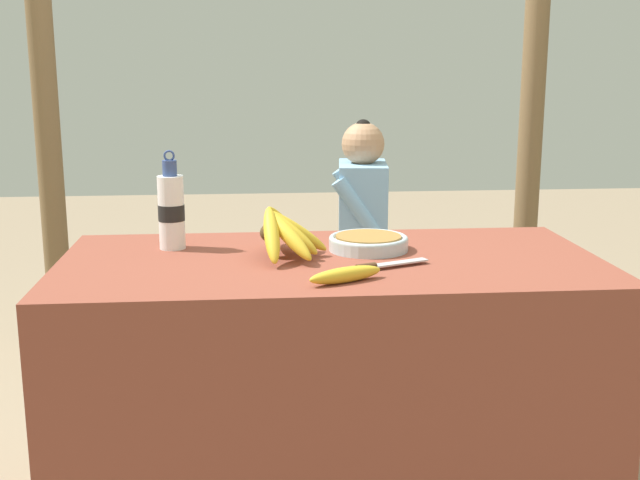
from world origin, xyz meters
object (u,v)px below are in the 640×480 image
Objects in this scene: serving_bowl at (368,242)px; knife at (381,265)px; banana_bunch_green at (221,253)px; water_bottle at (171,210)px; loose_banana_front at (346,275)px; seated_vendor at (351,224)px; banana_bunch_ripe at (284,231)px; wooden_bench at (299,282)px; support_post_near at (46,105)px; support_post_far at (532,103)px.

serving_bowl is 1.10× the size of knife.
serving_bowl reaches higher than banana_bunch_green.
loose_banana_front is (0.44, -0.40, -0.09)m from water_bottle.
serving_bowl reaches higher than loose_banana_front.
banana_bunch_ripe is at bearing 81.08° from seated_vendor.
wooden_bench is 0.36m from banana_bunch_green.
banana_bunch_ripe is 1.66× the size of loose_banana_front.
loose_banana_front is 1.55m from seated_vendor.
water_bottle reaches higher than banana_bunch_green.
banana_bunch_green is (-0.46, 1.43, -0.30)m from knife.
water_bottle is at bearing 66.22° from seated_vendor.
banana_bunch_ripe reaches higher than wooden_bench.
seated_vendor reaches higher than banana_bunch_green.
support_post_near reaches higher than knife.
knife is 1.42m from seated_vendor.
serving_bowl is 1.21m from seated_vendor.
knife is at bearing -72.30° from banana_bunch_green.
support_post_near reaches higher than water_bottle.
serving_bowl is at bearing -69.53° from banana_bunch_green.
knife is at bearing -27.12° from water_bottle.
banana_bunch_ripe is at bearing -22.98° from water_bottle.
seated_vendor reaches higher than banana_bunch_ripe.
loose_banana_front reaches higher than banana_bunch_green.
water_bottle is 1.22m from banana_bunch_green.
banana_bunch_ripe is 0.31× the size of seated_vendor.
water_bottle is 0.12× the size of support_post_near.
support_post_near is (-1.08, 0.21, 0.76)m from wooden_bench.
loose_banana_front is at bearing -63.47° from banana_bunch_ripe.
knife is (0.55, -0.28, -0.10)m from water_bottle.
support_post_near is (-1.20, 1.43, 0.31)m from serving_bowl.
serving_bowl is 0.21× the size of seated_vendor.
banana_bunch_ripe is at bearing 116.53° from loose_banana_front.
wooden_bench is at bearing 69.49° from water_bottle.
banana_bunch_green is (-0.46, 1.22, -0.31)m from serving_bowl.
support_post_near is (-0.65, 1.36, 0.22)m from water_bottle.
serving_bowl is 1.30m from wooden_bench.
support_post_far is at bearing 56.01° from serving_bowl.
banana_bunch_ripe is 0.15× the size of support_post_near.
support_post_far is at bearing 51.11° from banana_bunch_ripe.
loose_banana_front is 1.61m from wooden_bench.
loose_banana_front is 0.15× the size of wooden_bench.
banana_bunch_ripe is 1.35m from banana_bunch_green.
support_post_far is at bearing 58.77° from loose_banana_front.
wooden_bench is (0.12, 1.28, -0.50)m from banana_bunch_ripe.
loose_banana_front is 0.18× the size of seated_vendor.
serving_bowl is at bearing 14.58° from banana_bunch_ripe.
support_post_far reaches higher than banana_bunch_green.
banana_bunch_green is (-0.34, 0.00, 0.14)m from wooden_bench.
support_post_far is (1.42, 0.21, 0.62)m from banana_bunch_green.
water_bottle is 0.91× the size of banana_bunch_green.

